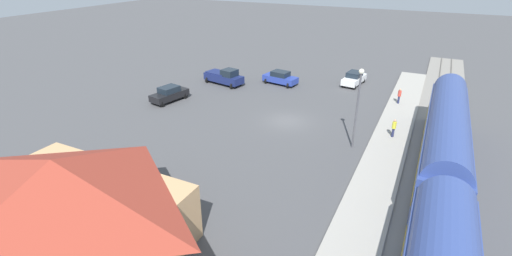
{
  "coord_description": "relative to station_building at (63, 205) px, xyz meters",
  "views": [
    {
      "loc": [
        -12.17,
        31.49,
        14.8
      ],
      "look_at": [
        1.11,
        4.81,
        1.0
      ],
      "focal_mm": 25.48,
      "sensor_mm": 36.0,
      "label": 1
    }
  ],
  "objects": [
    {
      "name": "sedan_blue",
      "position": [
        1.35,
        -32.81,
        -2.13
      ],
      "size": [
        4.74,
        2.8,
        1.74
      ],
      "color": "#283D9E",
      "rests_on": "ground"
    },
    {
      "name": "platform",
      "position": [
        -14.0,
        -22.0,
        -2.86
      ],
      "size": [
        3.2,
        46.0,
        0.3
      ],
      "color": "#A8A399",
      "rests_on": "ground"
    },
    {
      "name": "pedestrian_waiting_far",
      "position": [
        -14.09,
        -22.36,
        -1.73
      ],
      "size": [
        0.36,
        0.36,
        1.71
      ],
      "color": "#23284C",
      "rests_on": "platform"
    },
    {
      "name": "station_building",
      "position": [
        0.0,
        0.0,
        0.0
      ],
      "size": [
        12.52,
        9.15,
        5.8
      ],
      "color": "tan",
      "rests_on": "ground"
    },
    {
      "name": "pickup_navy",
      "position": [
        7.87,
        -29.53,
        -1.98
      ],
      "size": [
        5.67,
        3.26,
        2.14
      ],
      "color": "navy",
      "rests_on": "ground"
    },
    {
      "name": "pedestrian_on_platform",
      "position": [
        -13.48,
        -31.48,
        -1.73
      ],
      "size": [
        0.36,
        0.36,
        1.71
      ],
      "color": "#23284C",
      "rests_on": "platform"
    },
    {
      "name": "railway_track",
      "position": [
        -18.0,
        -22.0,
        -2.91
      ],
      "size": [
        4.8,
        70.0,
        0.3
      ],
      "color": "gray",
      "rests_on": "ground"
    },
    {
      "name": "ground_plane",
      "position": [
        -4.0,
        -22.0,
        -3.01
      ],
      "size": [
        200.0,
        200.0,
        0.0
      ],
      "primitive_type": "plane",
      "color": "#4C4C4F"
    },
    {
      "name": "light_pole_near_platform",
      "position": [
        -11.2,
        -19.27,
        1.47
      ],
      "size": [
        0.44,
        0.44,
        7.01
      ],
      "color": "#515156",
      "rests_on": "ground"
    },
    {
      "name": "sedan_white",
      "position": [
        -7.33,
        -36.86,
        -2.13
      ],
      "size": [
        2.42,
        4.7,
        1.74
      ],
      "color": "white",
      "rests_on": "ground"
    },
    {
      "name": "sedan_black",
      "position": [
        10.29,
        -21.35,
        -2.13
      ],
      "size": [
        2.62,
        4.76,
        1.74
      ],
      "color": "black",
      "rests_on": "ground"
    }
  ]
}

